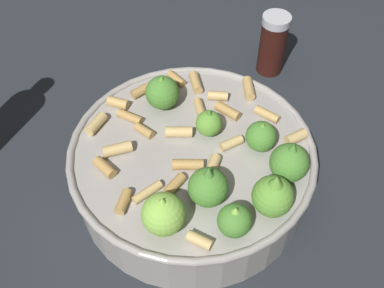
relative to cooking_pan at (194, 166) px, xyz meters
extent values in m
plane|color=#23282D|center=(0.00, 0.00, -0.04)|extent=(2.40, 2.40, 0.00)
cylinder|color=#9E9993|center=(0.00, 0.00, -0.01)|extent=(0.27, 0.27, 0.07)
torus|color=#9E9993|center=(0.00, 0.00, 0.03)|extent=(0.28, 0.28, 0.01)
sphere|color=#4C8933|center=(0.09, 0.05, 0.04)|extent=(0.03, 0.03, 0.03)
cone|color=#8CC64C|center=(0.09, 0.05, 0.06)|extent=(0.02, 0.02, 0.01)
sphere|color=#4C8933|center=(0.01, 0.10, 0.05)|extent=(0.04, 0.04, 0.04)
cone|color=#4C8933|center=(0.01, 0.10, 0.07)|extent=(0.02, 0.02, 0.02)
sphere|color=#609E38|center=(0.06, 0.09, 0.05)|extent=(0.04, 0.04, 0.04)
cone|color=#609E38|center=(0.06, 0.09, 0.07)|extent=(0.02, 0.02, 0.02)
sphere|color=#8CC64C|center=(0.10, -0.01, 0.05)|extent=(0.04, 0.04, 0.04)
cone|color=#8CC64C|center=(0.10, -0.01, 0.07)|extent=(0.02, 0.02, 0.01)
sphere|color=#4C8933|center=(0.06, 0.02, 0.05)|extent=(0.04, 0.04, 0.04)
cone|color=#4C8933|center=(0.06, 0.02, 0.07)|extent=(0.02, 0.02, 0.02)
sphere|color=#4C8933|center=(-0.02, 0.07, 0.04)|extent=(0.03, 0.03, 0.03)
cone|color=#609E38|center=(-0.02, 0.07, 0.06)|extent=(0.01, 0.01, 0.01)
sphere|color=#609E38|center=(-0.03, 0.01, 0.04)|extent=(0.03, 0.03, 0.03)
cone|color=#4C8933|center=(-0.03, 0.01, 0.06)|extent=(0.01, 0.01, 0.01)
sphere|color=#4C8933|center=(-0.07, -0.05, 0.05)|extent=(0.04, 0.04, 0.04)
cone|color=#609E38|center=(-0.07, -0.05, 0.07)|extent=(0.02, 0.02, 0.01)
cylinder|color=tan|center=(-0.02, -0.12, 0.03)|extent=(0.03, 0.02, 0.01)
cylinder|color=tan|center=(-0.02, -0.02, 0.03)|extent=(0.02, 0.03, 0.01)
cylinder|color=tan|center=(0.02, 0.02, 0.03)|extent=(0.03, 0.02, 0.01)
cylinder|color=tan|center=(0.04, -0.09, 0.03)|extent=(0.03, 0.03, 0.01)
cylinder|color=tan|center=(-0.06, 0.03, 0.03)|extent=(0.03, 0.03, 0.01)
cylinder|color=tan|center=(0.08, -0.06, 0.03)|extent=(0.03, 0.01, 0.01)
cylinder|color=tan|center=(-0.04, 0.11, 0.03)|extent=(0.03, 0.03, 0.01)
cylinder|color=tan|center=(-0.06, -0.10, 0.03)|extent=(0.02, 0.03, 0.01)
cylinder|color=tan|center=(0.05, -0.01, 0.03)|extent=(0.03, 0.02, 0.01)
cylinder|color=tan|center=(-0.11, 0.05, 0.03)|extent=(0.03, 0.02, 0.01)
cylinder|color=tan|center=(-0.07, 0.08, 0.03)|extent=(0.02, 0.03, 0.01)
cylinder|color=tan|center=(-0.11, -0.04, 0.03)|extent=(0.02, 0.03, 0.01)
cylinder|color=tan|center=(-0.06, 0.00, 0.03)|extent=(0.03, 0.02, 0.01)
cylinder|color=tan|center=(0.02, -0.08, 0.03)|extent=(0.03, 0.03, 0.01)
cylinder|color=tan|center=(-0.11, -0.02, 0.03)|extent=(0.03, 0.02, 0.01)
cylinder|color=tan|center=(0.02, -0.01, 0.03)|extent=(0.02, 0.04, 0.01)
cylinder|color=tan|center=(-0.02, 0.04, 0.03)|extent=(0.03, 0.03, 0.01)
cylinder|color=tan|center=(-0.04, -0.08, 0.03)|extent=(0.02, 0.03, 0.01)
cylinder|color=tan|center=(-0.02, -0.06, 0.03)|extent=(0.02, 0.03, 0.01)
cylinder|color=tan|center=(-0.09, 0.01, 0.03)|extent=(0.01, 0.03, 0.01)
cylinder|color=tan|center=(0.07, -0.04, 0.03)|extent=(0.03, 0.03, 0.01)
cylinder|color=tan|center=(0.11, 0.02, 0.03)|extent=(0.02, 0.03, 0.01)
cylinder|color=tan|center=(-0.08, -0.08, 0.03)|extent=(0.02, 0.02, 0.01)
cylinder|color=#33140F|center=(-0.24, 0.08, 0.00)|extent=(0.04, 0.04, 0.08)
cylinder|color=silver|center=(-0.24, 0.08, 0.05)|extent=(0.04, 0.04, 0.01)
camera|label=1|loc=(0.32, 0.05, 0.42)|focal=42.49mm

